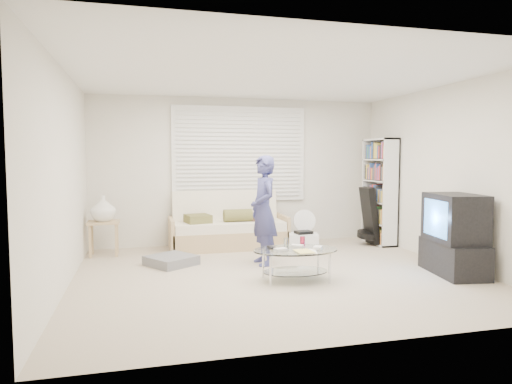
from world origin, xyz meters
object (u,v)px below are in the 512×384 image
object	(u,v)px
futon_sofa	(228,229)
tv_unit	(454,235)
coffee_table	(296,255)
bookshelf	(379,191)

from	to	relation	value
futon_sofa	tv_unit	distance (m)	3.45
futon_sofa	coffee_table	bearing A→B (deg)	-79.36
bookshelf	tv_unit	distance (m)	2.16
futon_sofa	coffee_table	distance (m)	2.24
bookshelf	coffee_table	xyz separation A→B (m)	(-2.18, -1.92, -0.60)
coffee_table	tv_unit	bearing A→B (deg)	-5.66
bookshelf	tv_unit	size ratio (longest dim) A/B	1.76
coffee_table	bookshelf	bearing A→B (deg)	41.29
futon_sofa	bookshelf	world-z (taller)	bookshelf
bookshelf	futon_sofa	bearing A→B (deg)	173.67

